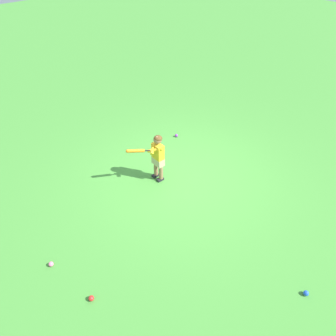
{
  "coord_description": "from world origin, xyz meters",
  "views": [
    {
      "loc": [
        3.91,
        3.62,
        4.51
      ],
      "look_at": [
        0.41,
        -0.06,
        0.45
      ],
      "focal_mm": 34.07,
      "sensor_mm": 36.0,
      "label": 1
    }
  ],
  "objects_px": {
    "play_ball_far_left": "(91,298)",
    "child_batter": "(157,154)",
    "play_ball_far_right": "(306,293)",
    "play_ball_center_lawn": "(51,264)",
    "play_ball_near_batter": "(176,135)"
  },
  "relations": [
    {
      "from": "child_batter",
      "to": "play_ball_near_batter",
      "type": "bearing_deg",
      "value": -148.88
    },
    {
      "from": "child_batter",
      "to": "play_ball_center_lawn",
      "type": "bearing_deg",
      "value": 9.13
    },
    {
      "from": "play_ball_far_right",
      "to": "child_batter",
      "type": "bearing_deg",
      "value": -93.18
    },
    {
      "from": "play_ball_far_left",
      "to": "child_batter",
      "type": "bearing_deg",
      "value": -151.58
    },
    {
      "from": "play_ball_center_lawn",
      "to": "play_ball_far_left",
      "type": "relative_size",
      "value": 0.96
    },
    {
      "from": "child_batter",
      "to": "play_ball_far_right",
      "type": "distance_m",
      "value": 3.62
    },
    {
      "from": "play_ball_center_lawn",
      "to": "play_ball_far_left",
      "type": "height_order",
      "value": "play_ball_far_left"
    },
    {
      "from": "play_ball_near_batter",
      "to": "child_batter",
      "type": "bearing_deg",
      "value": 31.12
    },
    {
      "from": "play_ball_near_batter",
      "to": "play_ball_far_left",
      "type": "distance_m",
      "value": 4.65
    },
    {
      "from": "play_ball_near_batter",
      "to": "play_ball_far_left",
      "type": "relative_size",
      "value": 0.93
    },
    {
      "from": "play_ball_near_batter",
      "to": "play_ball_far_right",
      "type": "xyz_separation_m",
      "value": [
        1.67,
        4.45,
        0.0
      ]
    },
    {
      "from": "child_batter",
      "to": "play_ball_center_lawn",
      "type": "distance_m",
      "value": 2.84
    },
    {
      "from": "play_ball_far_left",
      "to": "play_ball_center_lawn",
      "type": "bearing_deg",
      "value": -81.22
    },
    {
      "from": "play_ball_center_lawn",
      "to": "play_ball_far_right",
      "type": "xyz_separation_m",
      "value": [
        -2.54,
        3.12,
        -0.0
      ]
    },
    {
      "from": "play_ball_near_batter",
      "to": "play_ball_far_right",
      "type": "height_order",
      "value": "play_ball_far_right"
    }
  ]
}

